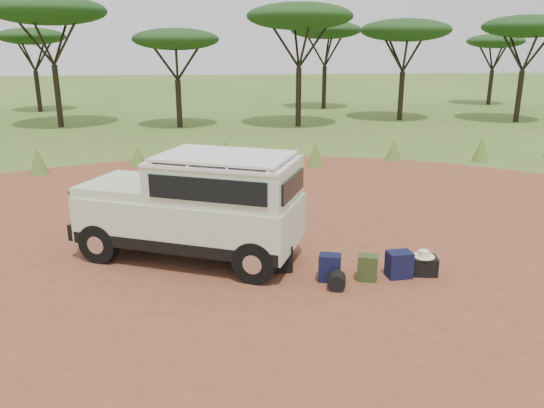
{
  "coord_description": "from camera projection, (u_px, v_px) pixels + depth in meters",
  "views": [
    {
      "loc": [
        -0.59,
        -9.01,
        3.94
      ],
      "look_at": [
        0.59,
        0.77,
        1.0
      ],
      "focal_mm": 35.0,
      "sensor_mm": 36.0,
      "label": 1
    }
  ],
  "objects": [
    {
      "name": "acacia_treeline",
      "position": [
        231.0,
        27.0,
        27.3
      ],
      "size": [
        46.7,
        13.2,
        6.26
      ],
      "color": "black",
      "rests_on": "ground"
    },
    {
      "name": "duffel_navy",
      "position": [
        399.0,
        265.0,
        9.36
      ],
      "size": [
        0.44,
        0.34,
        0.47
      ],
      "primitive_type": "cube",
      "rotation": [
        0.0,
        0.0,
        0.06
      ],
      "color": "#101435",
      "rests_on": "ground"
    },
    {
      "name": "ground",
      "position": [
        245.0,
        269.0,
        9.76
      ],
      "size": [
        140.0,
        140.0,
        0.0
      ],
      "primitive_type": "plane",
      "color": "#4B6624",
      "rests_on": "ground"
    },
    {
      "name": "stuff_sack",
      "position": [
        337.0,
        281.0,
        8.91
      ],
      "size": [
        0.37,
        0.37,
        0.3
      ],
      "primitive_type": "cylinder",
      "rotation": [
        1.57,
        0.0,
        -0.27
      ],
      "color": "black",
      "rests_on": "ground"
    },
    {
      "name": "backpack_navy",
      "position": [
        330.0,
        268.0,
        9.2
      ],
      "size": [
        0.44,
        0.36,
        0.49
      ],
      "primitive_type": "cube",
      "rotation": [
        0.0,
        0.0,
        -0.3
      ],
      "color": "#101435",
      "rests_on": "ground"
    },
    {
      "name": "walking_staff",
      "position": [
        119.0,
        217.0,
        10.6
      ],
      "size": [
        0.48,
        0.32,
        1.32
      ],
      "primitive_type": "cylinder",
      "rotation": [
        0.38,
        0.0,
        1.0
      ],
      "color": "#5F2B16",
      "rests_on": "ground"
    },
    {
      "name": "safari_vehicle",
      "position": [
        197.0,
        209.0,
        9.99
      ],
      "size": [
        4.52,
        3.24,
        2.07
      ],
      "rotation": [
        0.0,
        0.0,
        -0.42
      ],
      "color": "beige",
      "rests_on": "ground"
    },
    {
      "name": "hard_case",
      "position": [
        423.0,
        266.0,
        9.48
      ],
      "size": [
        0.54,
        0.42,
        0.34
      ],
      "primitive_type": "cube",
      "rotation": [
        0.0,
        0.0,
        -0.18
      ],
      "color": "black",
      "rests_on": "ground"
    },
    {
      "name": "backpack_black",
      "position": [
        282.0,
        258.0,
        9.59
      ],
      "size": [
        0.38,
        0.28,
        0.51
      ],
      "primitive_type": "cube",
      "rotation": [
        0.0,
        0.0,
        0.02
      ],
      "color": "black",
      "rests_on": "ground"
    },
    {
      "name": "grass_fringe",
      "position": [
        230.0,
        155.0,
        17.91
      ],
      "size": [
        36.6,
        1.6,
        0.9
      ],
      "color": "#4B6624",
      "rests_on": "ground"
    },
    {
      "name": "dirt_clearing",
      "position": [
        245.0,
        269.0,
        9.76
      ],
      "size": [
        23.0,
        23.0,
        0.01
      ],
      "primitive_type": "cylinder",
      "color": "brown",
      "rests_on": "ground"
    },
    {
      "name": "safari_hat",
      "position": [
        424.0,
        254.0,
        9.42
      ],
      "size": [
        0.39,
        0.39,
        0.11
      ],
      "color": "beige",
      "rests_on": "hard_case"
    },
    {
      "name": "backpack_olive",
      "position": [
        368.0,
        268.0,
        9.23
      ],
      "size": [
        0.4,
        0.34,
        0.46
      ],
      "primitive_type": "cube",
      "rotation": [
        0.0,
        0.0,
        -0.36
      ],
      "color": "#364620",
      "rests_on": "ground"
    }
  ]
}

